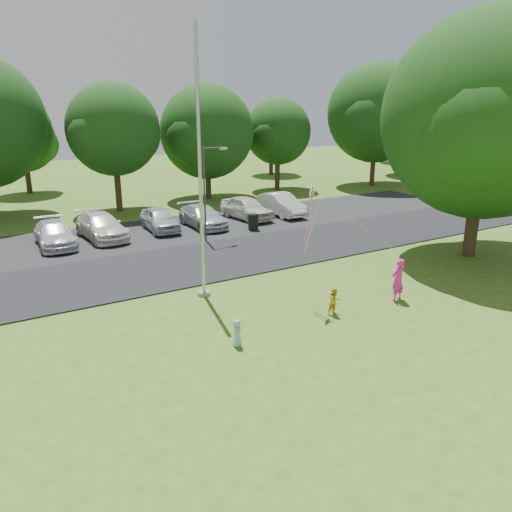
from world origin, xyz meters
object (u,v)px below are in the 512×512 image
big_tree (486,122)px  kite (313,207)px  woman (398,280)px  trash_can (253,222)px  child_blue (237,333)px  child_yellow (335,301)px  street_lamp (208,185)px  flagpole (201,191)px

big_tree → kite: size_ratio=3.33×
woman → kite: (-3.15, 1.35, 2.92)m
trash_can → child_blue: bearing=-122.8°
woman → child_yellow: (-2.97, 0.15, -0.32)m
child_yellow → kite: (-0.18, 1.20, 3.25)m
woman → child_blue: woman is taller
trash_can → child_yellow: 12.76m
street_lamp → woman: street_lamp is taller
trash_can → kite: kite is taller
trash_can → child_yellow: size_ratio=0.99×
street_lamp → big_tree: bearing=-45.7°
trash_can → child_blue: (-8.04, -12.48, -0.07)m
street_lamp → kite: (-0.75, -10.20, 0.65)m
flagpole → big_tree: big_tree is taller
trash_can → big_tree: bearing=-57.0°
trash_can → woman: size_ratio=0.61×
street_lamp → big_tree: size_ratio=0.45×
trash_can → child_yellow: (-3.87, -12.16, 0.00)m
big_tree → child_yellow: (-10.37, -2.14, -5.97)m
woman → child_yellow: bearing=-9.0°
big_tree → trash_can: bearing=123.0°
street_lamp → child_yellow: (-0.58, -11.41, -2.59)m
street_lamp → kite: street_lamp is taller
woman → flagpole: bearing=-41.1°
flagpole → big_tree: 13.90m
big_tree → child_yellow: big_tree is taller
child_yellow → child_blue: bearing=-175.8°
flagpole → kite: bearing=-44.5°
big_tree → child_blue: bearing=-170.4°
big_tree → woman: bearing=-162.9°
trash_can → flagpole: bearing=-131.4°
big_tree → kite: (-10.55, -0.93, -2.72)m
child_yellow → kite: size_ratio=0.30×
trash_can → child_blue: size_ratio=1.14×
street_lamp → child_blue: (-4.74, -11.72, -2.66)m
street_lamp → big_tree: (9.80, -9.27, 3.37)m
big_tree → child_blue: size_ratio=12.91×
flagpole → street_lamp: bearing=62.6°
big_tree → woman: big_tree is taller
flagpole → child_blue: flagpole is taller
flagpole → woman: 8.22m
woman → child_yellow: woman is taller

